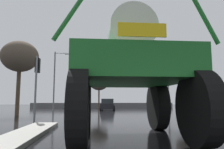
# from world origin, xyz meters

# --- Properties ---
(ground_plane) EXTENTS (120.00, 120.00, 0.00)m
(ground_plane) POSITION_xyz_m (0.00, 18.00, 0.00)
(ground_plane) COLOR black
(median_island) EXTENTS (1.14, 9.80, 0.15)m
(median_island) POSITION_xyz_m (-4.15, 4.48, 0.07)
(median_island) COLOR #9E9B93
(median_island) RESTS_ON ground
(oversize_sprayer) EXTENTS (4.49, 5.76, 4.87)m
(oversize_sprayer) POSITION_xyz_m (-0.61, 5.46, 2.12)
(oversize_sprayer) COLOR black
(oversize_sprayer) RESTS_ON ground
(sedan_ahead) EXTENTS (2.28, 4.28, 1.52)m
(sedan_ahead) POSITION_xyz_m (0.16, 27.16, 0.71)
(sedan_ahead) COLOR black
(sedan_ahead) RESTS_ON ground
(traffic_signal_near_left) EXTENTS (0.24, 0.54, 3.78)m
(traffic_signal_near_left) POSITION_xyz_m (-5.05, 10.65, 2.76)
(traffic_signal_near_left) COLOR slate
(traffic_signal_near_left) RESTS_ON ground
(traffic_signal_near_right) EXTENTS (0.24, 0.54, 3.41)m
(traffic_signal_near_right) POSITION_xyz_m (4.22, 10.66, 2.48)
(traffic_signal_near_right) COLOR slate
(traffic_signal_near_right) RESTS_ON ground
(streetlight_far_left) EXTENTS (1.88, 0.24, 7.77)m
(streetlight_far_left) POSITION_xyz_m (-6.82, 26.81, 4.33)
(streetlight_far_left) COLOR slate
(streetlight_far_left) RESTS_ON ground
(streetlight_far_right) EXTENTS (1.55, 0.24, 8.94)m
(streetlight_far_right) POSITION_xyz_m (8.52, 26.67, 4.89)
(streetlight_far_right) COLOR slate
(streetlight_far_right) RESTS_ON ground
(bare_tree_left) EXTENTS (3.21, 3.21, 6.50)m
(bare_tree_left) POSITION_xyz_m (-8.32, 17.37, 5.08)
(bare_tree_left) COLOR #473828
(bare_tree_left) RESTS_ON ground
(bare_tree_right) EXTENTS (2.59, 2.59, 5.80)m
(bare_tree_right) POSITION_xyz_m (10.27, 25.91, 4.65)
(bare_tree_right) COLOR #473828
(bare_tree_right) RESTS_ON ground
(bare_tree_far_center) EXTENTS (3.31, 3.31, 5.87)m
(bare_tree_far_center) POSITION_xyz_m (-0.82, 35.09, 4.44)
(bare_tree_far_center) COLOR #473828
(bare_tree_far_center) RESTS_ON ground
(roadside_barrier) EXTENTS (25.34, 0.24, 0.90)m
(roadside_barrier) POSITION_xyz_m (0.00, 36.66, 0.45)
(roadside_barrier) COLOR #59595B
(roadside_barrier) RESTS_ON ground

